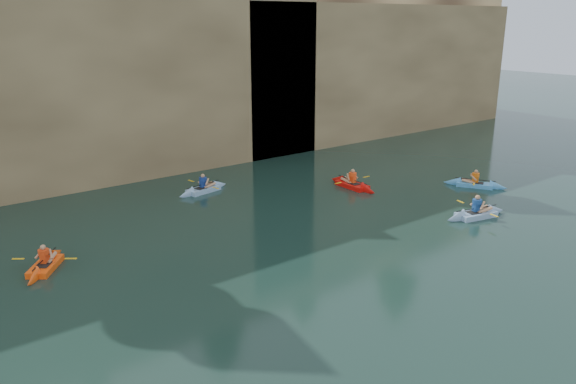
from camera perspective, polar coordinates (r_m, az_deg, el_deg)
cliff at (r=38.02m, az=-23.07°, el=12.18°), size 70.00×16.00×12.00m
cliff_slab_center at (r=31.66m, az=-15.86°, el=11.58°), size 24.00×2.40×11.40m
cliff_slab_east at (r=43.32m, az=10.07°, el=12.27°), size 26.00×2.40×9.84m
sea_cave_center at (r=29.98m, az=-25.39°, el=2.31°), size 3.50×1.00×3.20m
sea_cave_east at (r=35.32m, az=-2.83°, el=7.07°), size 5.00×1.00×4.50m
kayaker_orange at (r=21.68m, az=-23.43°, el=-6.84°), size 2.34×2.81×1.14m
kayaker_ltblue_near at (r=26.27m, az=18.55°, el=-2.12°), size 3.33×2.47×1.28m
kayaker_red_far at (r=29.51m, az=6.55°, el=0.75°), size 2.41×3.34×1.22m
kayaker_ltblue_mid at (r=28.88m, az=-8.60°, el=0.29°), size 3.18×2.31×1.18m
kayaker_blue_east at (r=31.03m, az=18.46°, el=0.76°), size 2.22×3.13×1.14m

